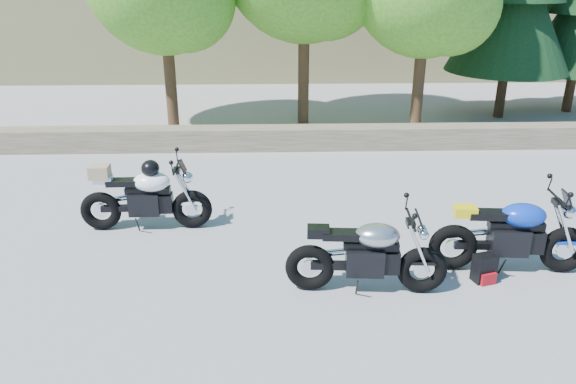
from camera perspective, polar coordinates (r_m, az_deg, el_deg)
The scene contains 6 objects.
ground at distance 7.71m, azimuth -1.27°, elevation -7.99°, with size 90.00×90.00×0.00m, color #939398.
stone_wall at distance 12.70m, azimuth -1.54°, elevation 5.50°, with size 22.00×0.55×0.50m, color brown.
silver_bike at distance 7.11m, azimuth 8.09°, elevation -6.43°, with size 2.04×0.65×1.02m.
white_bike at distance 8.95m, azimuth -14.36°, elevation -0.37°, with size 2.04×0.65×1.13m.
blue_bike at distance 8.05m, azimuth 21.77°, elevation -4.12°, with size 2.14×0.68×1.07m.
backpack at distance 7.83m, azimuth 19.34°, elevation -7.36°, with size 0.32×0.30×0.38m.
Camera 1 is at (-0.04, -6.68, 3.85)m, focal length 35.00 mm.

